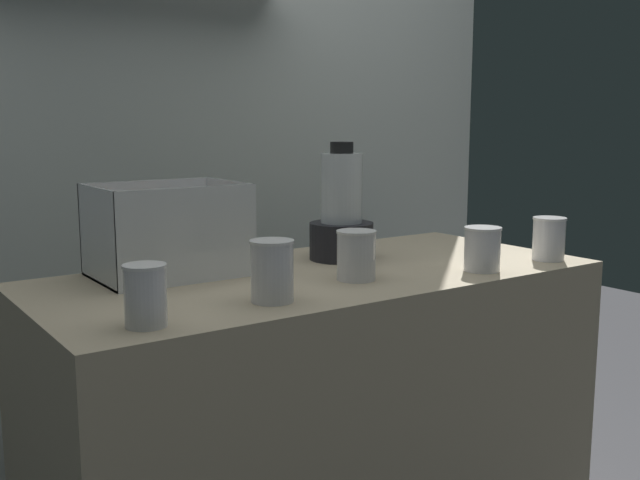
% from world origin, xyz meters
% --- Properties ---
extents(counter, '(1.40, 0.64, 0.90)m').
position_xyz_m(counter, '(0.00, 0.00, 0.45)').
color(counter, tan).
rests_on(counter, ground_plane).
extents(back_wall_unit, '(2.60, 0.24, 2.50)m').
position_xyz_m(back_wall_unit, '(-0.01, 0.77, 1.27)').
color(back_wall_unit, silver).
rests_on(back_wall_unit, ground_plane).
extents(carrot_display_bin, '(0.34, 0.26, 0.22)m').
position_xyz_m(carrot_display_bin, '(-0.32, 0.18, 0.97)').
color(carrot_display_bin, white).
rests_on(carrot_display_bin, counter).
extents(blender_pitcher, '(0.17, 0.17, 0.32)m').
position_xyz_m(blender_pitcher, '(0.15, 0.11, 1.02)').
color(blender_pitcher, black).
rests_on(blender_pitcher, counter).
extents(juice_cup_pomegranate_far_left, '(0.08, 0.08, 0.12)m').
position_xyz_m(juice_cup_pomegranate_far_left, '(-0.54, -0.22, 0.95)').
color(juice_cup_pomegranate_far_left, white).
rests_on(juice_cup_pomegranate_far_left, counter).
extents(juice_cup_carrot_left, '(0.09, 0.09, 0.13)m').
position_xyz_m(juice_cup_carrot_left, '(-0.26, -0.19, 0.96)').
color(juice_cup_carrot_left, white).
rests_on(juice_cup_carrot_left, counter).
extents(juice_cup_pomegranate_middle, '(0.10, 0.10, 0.12)m').
position_xyz_m(juice_cup_pomegranate_middle, '(0.02, -0.12, 0.95)').
color(juice_cup_pomegranate_middle, white).
rests_on(juice_cup_pomegranate_middle, counter).
extents(juice_cup_orange_right, '(0.09, 0.09, 0.11)m').
position_xyz_m(juice_cup_orange_right, '(0.34, -0.22, 0.95)').
color(juice_cup_orange_right, white).
rests_on(juice_cup_orange_right, counter).
extents(juice_cup_orange_far_right, '(0.09, 0.09, 0.12)m').
position_xyz_m(juice_cup_orange_far_right, '(0.60, -0.22, 0.95)').
color(juice_cup_orange_far_right, white).
rests_on(juice_cup_orange_far_right, counter).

